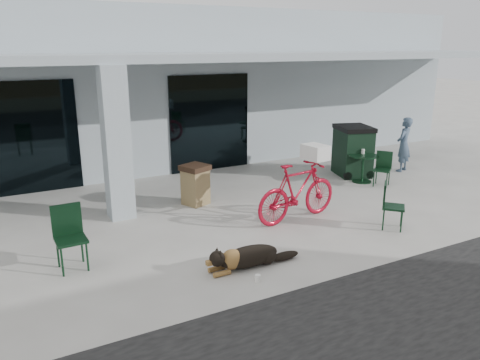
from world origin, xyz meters
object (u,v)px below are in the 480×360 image
cafe_chair_near (71,239)px  person (404,145)px  bicycle (298,192)px  trash_receptacle (195,185)px  dog (249,255)px  cafe_chair_far_a (394,206)px  wheeled_bin (353,151)px  cafe_chair_far_b (382,169)px  cafe_table_far (363,168)px

cafe_chair_near → person: person is taller
bicycle → trash_receptacle: bearing=29.9°
dog → cafe_chair_far_a: cafe_chair_far_a is taller
dog → cafe_chair_far_a: size_ratio=1.33×
dog → cafe_chair_far_a: bearing=1.7°
wheeled_bin → cafe_chair_far_a: bearing=-102.6°
cafe_chair_far_a → trash_receptacle: size_ratio=1.00×
cafe_chair_far_b → wheeled_bin: bearing=142.6°
bicycle → dog: bicycle is taller
person → trash_receptacle: person is taller
cafe_chair_far_b → trash_receptacle: (-4.75, 0.94, 0.02)m
dog → person: bearing=24.8°
bicycle → wheeled_bin: size_ratio=1.49×
wheeled_bin → dog: bearing=-128.8°
cafe_chair_far_a → trash_receptacle: (-2.84, 3.19, -0.00)m
dog → cafe_table_far: size_ratio=1.58×
cafe_table_far → cafe_chair_far_b: bearing=-71.8°
cafe_chair_far_a → dog: bearing=138.5°
trash_receptacle → cafe_chair_near: bearing=-145.9°
dog → wheeled_bin: size_ratio=0.89×
bicycle → cafe_chair_far_b: 3.44m
cafe_chair_near → cafe_chair_far_b: bearing=6.3°
cafe_chair_far_a → cafe_chair_far_b: 2.95m
dog → cafe_chair_near: cafe_chair_near is taller
bicycle → cafe_chair_far_b: size_ratio=2.31×
cafe_chair_near → cafe_table_far: size_ratio=1.35×
bicycle → trash_receptacle: (-1.45, 1.91, -0.16)m
dog → cafe_chair_far_b: 5.73m
person → cafe_table_far: bearing=-13.2°
wheeled_bin → cafe_chair_near: bearing=-146.6°
cafe_chair_far_b → wheeled_bin: (0.05, 1.20, 0.24)m
bicycle → trash_receptacle: size_ratio=2.23×
cafe_table_far → cafe_chair_far_a: bearing=-122.1°
cafe_chair_far_b → wheeled_bin: size_ratio=0.64×
bicycle → cafe_table_far: size_ratio=2.64×
dog → trash_receptacle: bearing=81.6°
cafe_chair_far_a → person: 4.67m
bicycle → dog: (-1.92, -1.40, -0.41)m
person → wheeled_bin: person is taller
bicycle → person: (4.89, 1.80, 0.16)m
trash_receptacle → cafe_chair_far_a: bearing=-48.3°
cafe_table_far → person: person is taller
dog → cafe_chair_near: 2.86m
cafe_chair_far_b → person: size_ratio=0.57×
cafe_chair_far_b → trash_receptacle: size_ratio=0.96×
cafe_chair_far_b → dog: bearing=-100.4°
cafe_table_far → dog: bearing=-150.2°
cafe_chair_far_b → person: (1.60, 0.83, 0.33)m
dog → cafe_table_far: cafe_table_far is taller
bicycle → wheeled_bin: (3.35, 2.17, 0.07)m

